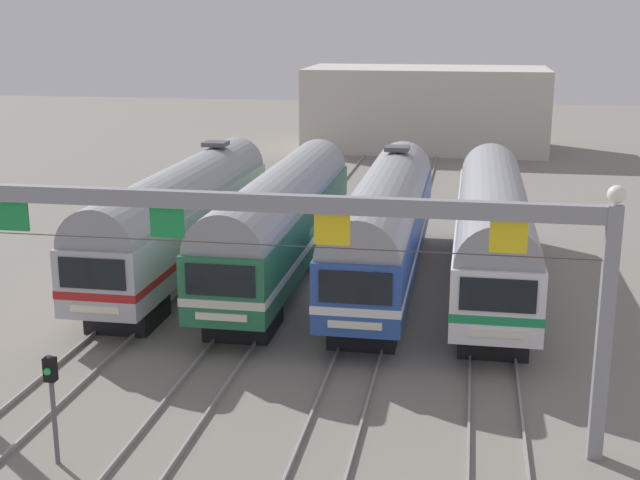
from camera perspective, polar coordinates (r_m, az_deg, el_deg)
ground_plane at (r=36.07m, az=0.84°, el=-2.79°), size 160.00×160.00×0.00m
track_bed at (r=52.38m, az=3.82°, el=2.75°), size 14.41×70.00×0.15m
commuter_train_stainless at (r=36.91m, az=-9.08°, el=1.75°), size 2.88×18.06×5.05m
commuter_train_green at (r=35.75m, az=-2.55°, el=1.50°), size 2.88×18.06×4.77m
commuter_train_blue at (r=35.09m, az=4.33°, el=1.23°), size 2.88×18.06×5.05m
commuter_train_white at (r=34.94m, az=11.36°, el=0.92°), size 2.88×18.06×4.77m
catenary_gantry at (r=21.94m, az=-4.76°, el=-0.31°), size 18.15×0.44×6.97m
yard_signal_mast at (r=22.14m, az=-17.36°, el=-9.41°), size 0.28×0.35×2.86m
maintenance_building at (r=73.32m, az=7.04°, el=8.65°), size 19.71×10.00×6.73m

